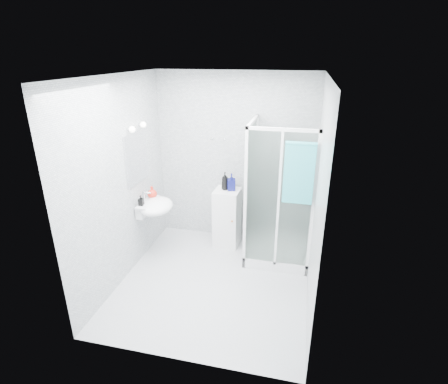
% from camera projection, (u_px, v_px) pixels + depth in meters
% --- Properties ---
extents(room, '(2.40, 2.60, 2.60)m').
position_uv_depth(room, '(213.00, 191.00, 4.14)').
color(room, '#B9BEC0').
rests_on(room, ground).
extents(shower_enclosure, '(0.90, 0.95, 2.00)m').
position_uv_depth(shower_enclosure, '(273.00, 230.00, 5.01)').
color(shower_enclosure, white).
rests_on(shower_enclosure, ground).
extents(wall_basin, '(0.46, 0.56, 0.35)m').
position_uv_depth(wall_basin, '(154.00, 206.00, 4.94)').
color(wall_basin, white).
rests_on(wall_basin, ground).
extents(mirror, '(0.02, 0.60, 0.70)m').
position_uv_depth(mirror, '(137.00, 158.00, 4.72)').
color(mirror, white).
rests_on(mirror, room).
extents(vanity_lights, '(0.10, 0.40, 0.08)m').
position_uv_depth(vanity_lights, '(137.00, 127.00, 4.55)').
color(vanity_lights, silver).
rests_on(vanity_lights, room).
extents(wall_hooks, '(0.23, 0.06, 0.03)m').
position_uv_depth(wall_hooks, '(218.00, 139.00, 5.21)').
color(wall_hooks, silver).
rests_on(wall_hooks, room).
extents(storage_cabinet, '(0.39, 0.41, 0.91)m').
position_uv_depth(storage_cabinet, '(227.00, 218.00, 5.38)').
color(storage_cabinet, white).
rests_on(storage_cabinet, ground).
extents(hand_towel, '(0.36, 0.05, 0.78)m').
position_uv_depth(hand_towel, '(299.00, 172.00, 4.19)').
color(hand_towel, teal).
rests_on(hand_towel, shower_enclosure).
extents(shampoo_bottle_a, '(0.12, 0.12, 0.27)m').
position_uv_depth(shampoo_bottle_a, '(225.00, 181.00, 5.19)').
color(shampoo_bottle_a, black).
rests_on(shampoo_bottle_a, storage_cabinet).
extents(shampoo_bottle_b, '(0.14, 0.14, 0.25)m').
position_uv_depth(shampoo_bottle_b, '(231.00, 182.00, 5.17)').
color(shampoo_bottle_b, '#0E1157').
rests_on(shampoo_bottle_b, storage_cabinet).
extents(soap_dispenser_orange, '(0.17, 0.17, 0.18)m').
position_uv_depth(soap_dispenser_orange, '(152.00, 192.00, 5.03)').
color(soap_dispenser_orange, red).
rests_on(soap_dispenser_orange, wall_basin).
extents(soap_dispenser_black, '(0.07, 0.07, 0.15)m').
position_uv_depth(soap_dispenser_black, '(141.00, 200.00, 4.79)').
color(soap_dispenser_black, black).
rests_on(soap_dispenser_black, wall_basin).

